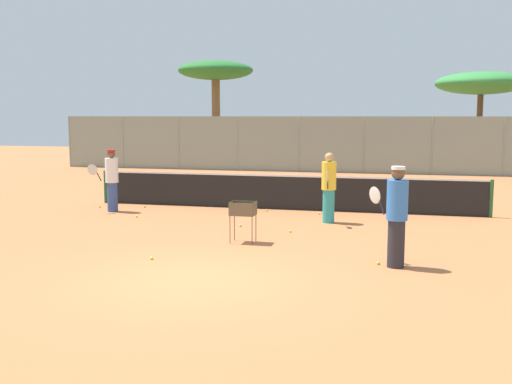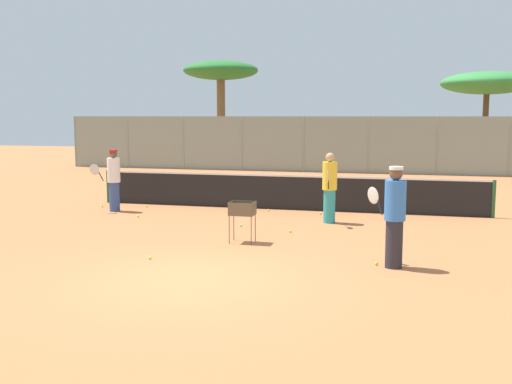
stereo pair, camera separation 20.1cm
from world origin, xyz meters
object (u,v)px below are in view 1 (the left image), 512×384
(parked_car, at_px, (333,155))
(player_red_cap, at_px, (397,215))
(ball_cart, at_px, (243,212))
(player_yellow_shirt, at_px, (329,187))
(player_white_outfit, at_px, (112,180))
(tennis_net, at_px, (284,191))

(parked_car, bearing_deg, player_red_cap, -80.46)
(ball_cart, bearing_deg, parked_car, 90.84)
(player_yellow_shirt, xyz_separation_m, ball_cart, (-1.57, -2.98, -0.26))
(player_white_outfit, relative_size, ball_cart, 1.99)
(player_white_outfit, xyz_separation_m, ball_cart, (4.94, -3.34, -0.26))
(player_yellow_shirt, distance_m, ball_cart, 3.38)
(player_yellow_shirt, distance_m, parked_car, 17.54)
(player_red_cap, distance_m, parked_car, 22.18)
(ball_cart, height_order, parked_car, parked_car)
(ball_cart, bearing_deg, player_white_outfit, 145.96)
(tennis_net, bearing_deg, ball_cart, -89.61)
(tennis_net, bearing_deg, parked_car, 90.98)
(tennis_net, distance_m, ball_cart, 4.92)
(tennis_net, xyz_separation_m, ball_cart, (0.03, -4.91, 0.14))
(player_yellow_shirt, bearing_deg, player_red_cap, 19.87)
(player_red_cap, distance_m, ball_cart, 3.69)
(ball_cart, bearing_deg, player_red_cap, -23.21)
(player_white_outfit, xyz_separation_m, player_red_cap, (8.32, -4.79, 0.04))
(player_white_outfit, bearing_deg, player_yellow_shirt, 138.37)
(player_white_outfit, relative_size, parked_car, 0.44)
(player_white_outfit, bearing_deg, tennis_net, 159.28)
(player_yellow_shirt, relative_size, ball_cart, 2.02)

